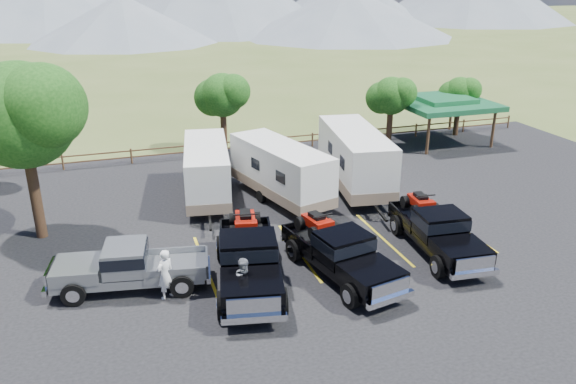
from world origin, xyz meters
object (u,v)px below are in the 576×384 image
object	(u,v)px
rig_left	(248,256)
person_b	(245,283)
trailer_right	(355,159)
pickup_silver	(131,266)
trailer_center	(281,172)
trailer_left	(207,171)
rig_center	(339,251)
pavilion	(443,102)
rig_right	(437,229)
person_a	(165,274)
tree_big_nw	(20,115)

from	to	relation	value
rig_left	person_b	size ratio (longest dim) A/B	3.70
trailer_right	pickup_silver	xyz separation A→B (m)	(-12.25, -7.04, -0.78)
trailer_center	trailer_right	world-z (taller)	trailer_right
trailer_left	rig_center	bearing A→B (deg)	-61.20
pavilion	rig_right	bearing A→B (deg)	-122.70
trailer_left	person_a	size ratio (longest dim) A/B	4.34
tree_big_nw	rig_left	world-z (taller)	tree_big_nw
rig_left	trailer_left	xyz separation A→B (m)	(0.08, 8.97, 0.42)
trailer_center	person_a	bearing A→B (deg)	-146.15
tree_big_nw	trailer_center	bearing A→B (deg)	4.10
person_a	trailer_left	bearing A→B (deg)	-140.85
rig_center	person_b	distance (m)	4.20
trailer_left	rig_left	bearing A→B (deg)	-81.50
trailer_right	tree_big_nw	bearing A→B (deg)	-167.10
rig_center	tree_big_nw	bearing A→B (deg)	136.02
trailer_right	pickup_silver	bearing A→B (deg)	-141.40
pavilion	rig_right	distance (m)	17.53
rig_left	trailer_right	world-z (taller)	trailer_right
rig_right	trailer_right	distance (m)	7.90
tree_big_nw	rig_center	distance (m)	14.31
trailer_left	person_b	bearing A→B (deg)	-84.33
rig_left	trailer_center	distance (m)	8.48
pavilion	rig_left	distance (m)	23.06
rig_left	person_b	xyz separation A→B (m)	(-0.54, -1.66, -0.13)
trailer_center	person_a	distance (m)	10.35
pickup_silver	person_a	world-z (taller)	person_a
tree_big_nw	rig_right	bearing A→B (deg)	-22.57
person_a	trailer_center	bearing A→B (deg)	-162.58
person_a	trailer_right	bearing A→B (deg)	-175.32
trailer_center	trailer_right	size ratio (longest dim) A/B	0.90
pavilion	rig_left	xyz separation A→B (m)	(-17.63, -14.77, -1.66)
rig_left	person_a	bearing A→B (deg)	-165.70
rig_right	person_b	distance (m)	8.92
pickup_silver	trailer_center	bearing A→B (deg)	139.51
trailer_right	pickup_silver	world-z (taller)	trailer_right
trailer_left	pickup_silver	bearing A→B (deg)	-109.36
trailer_left	trailer_center	world-z (taller)	trailer_center
rig_right	person_a	xyz separation A→B (m)	(-11.32, -0.26, -0.03)
rig_left	pickup_silver	xyz separation A→B (m)	(-4.27, 0.92, -0.17)
pavilion	rig_center	xyz separation A→B (m)	(-14.13, -15.31, -1.74)
pavilion	trailer_right	world-z (taller)	trailer_right
rig_center	pickup_silver	size ratio (longest dim) A/B	1.06
rig_center	trailer_right	distance (m)	9.63
tree_big_nw	person_a	xyz separation A→B (m)	(4.80, -6.97, -4.59)
tree_big_nw	trailer_right	bearing A→B (deg)	4.19
trailer_left	pickup_silver	distance (m)	9.17
tree_big_nw	trailer_left	size ratio (longest dim) A/B	0.94
person_a	person_b	size ratio (longest dim) A/B	1.01
trailer_center	trailer_right	distance (m)	4.33
rig_left	person_a	distance (m)	3.13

